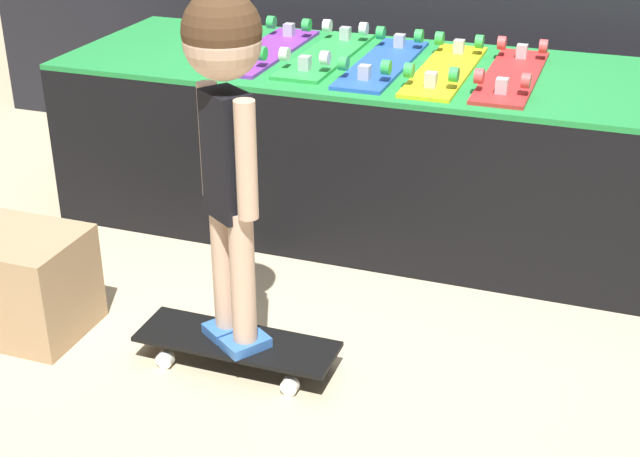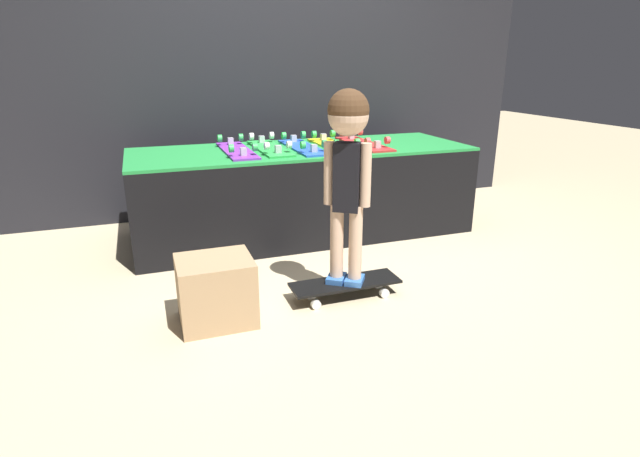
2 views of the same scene
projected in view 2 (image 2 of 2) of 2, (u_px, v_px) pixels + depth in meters
name	position (u px, v px, depth m)	size (l,w,h in m)	color
ground_plane	(326.00, 254.00, 3.43)	(16.00, 16.00, 0.00)	beige
back_wall	(274.00, 67.00, 4.17)	(4.65, 0.10, 2.43)	black
display_rack	(303.00, 191.00, 3.77)	(2.47, 0.87, 0.65)	black
skateboard_purple_on_rack	(237.00, 149.00, 3.51)	(0.19, 0.72, 0.09)	purple
skateboard_green_on_rack	(270.00, 147.00, 3.61)	(0.19, 0.72, 0.09)	green
skateboard_blue_on_rack	(303.00, 146.00, 3.65)	(0.19, 0.72, 0.09)	blue
skateboard_yellow_on_rack	(334.00, 144.00, 3.72)	(0.19, 0.72, 0.09)	yellow
skateboard_red_on_rack	(363.00, 143.00, 3.80)	(0.19, 0.72, 0.09)	red
skateboard_on_floor	(345.00, 285.00, 2.80)	(0.62, 0.20, 0.09)	black
child	(348.00, 152.00, 2.56)	(0.24, 0.22, 1.05)	#3870C6
storage_box	(216.00, 291.00, 2.50)	(0.37, 0.32, 0.34)	tan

